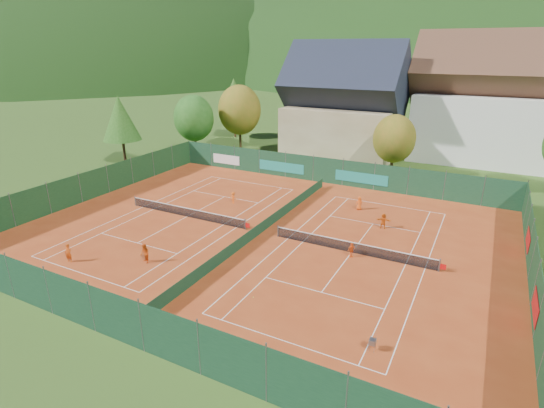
{
  "coord_description": "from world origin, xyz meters",
  "views": [
    {
      "loc": [
        16.15,
        -29.02,
        15.02
      ],
      "look_at": [
        0.0,
        2.0,
        2.0
      ],
      "focal_mm": 28.0,
      "sensor_mm": 36.0,
      "label": 1
    }
  ],
  "objects_px": {
    "player_right_far_b": "(383,221)",
    "hotel_block_a": "(495,107)",
    "player_left_mid": "(145,253)",
    "player_left_near": "(68,253)",
    "chalet": "(344,109)",
    "player_right_near": "(351,250)",
    "player_left_far": "(233,198)",
    "player_right_far_a": "(359,203)",
    "ball_hopper": "(373,342)"
  },
  "relations": [
    {
      "from": "player_right_far_b",
      "to": "hotel_block_a",
      "type": "bearing_deg",
      "value": -112.16
    },
    {
      "from": "player_left_mid",
      "to": "player_left_near",
      "type": "bearing_deg",
      "value": -128.3
    },
    {
      "from": "player_left_near",
      "to": "chalet",
      "type": "bearing_deg",
      "value": 65.41
    },
    {
      "from": "hotel_block_a",
      "to": "player_right_near",
      "type": "distance_m",
      "value": 38.13
    },
    {
      "from": "player_left_far",
      "to": "player_right_far_b",
      "type": "height_order",
      "value": "player_right_far_b"
    },
    {
      "from": "player_right_far_a",
      "to": "player_right_far_b",
      "type": "bearing_deg",
      "value": 101.35
    },
    {
      "from": "hotel_block_a",
      "to": "player_right_far_a",
      "type": "xyz_separation_m",
      "value": [
        -10.2,
        -26.69,
        -6.71
      ]
    },
    {
      "from": "hotel_block_a",
      "to": "player_right_near",
      "type": "relative_size",
      "value": 18.11
    },
    {
      "from": "chalet",
      "to": "player_right_near",
      "type": "relative_size",
      "value": 13.58
    },
    {
      "from": "player_right_far_a",
      "to": "chalet",
      "type": "bearing_deg",
      "value": -98.09
    },
    {
      "from": "ball_hopper",
      "to": "player_left_mid",
      "type": "relative_size",
      "value": 0.53
    },
    {
      "from": "chalet",
      "to": "hotel_block_a",
      "type": "distance_m",
      "value": 19.94
    },
    {
      "from": "ball_hopper",
      "to": "chalet",
      "type": "bearing_deg",
      "value": 110.85
    },
    {
      "from": "chalet",
      "to": "player_left_far",
      "type": "xyz_separation_m",
      "value": [
        -3.07,
        -24.87,
        -6.02
      ]
    },
    {
      "from": "ball_hopper",
      "to": "player_left_near",
      "type": "height_order",
      "value": "player_left_near"
    },
    {
      "from": "player_left_mid",
      "to": "player_right_far_b",
      "type": "bearing_deg",
      "value": 71.26
    },
    {
      "from": "player_left_near",
      "to": "player_left_mid",
      "type": "bearing_deg",
      "value": 11.49
    },
    {
      "from": "player_left_mid",
      "to": "player_left_far",
      "type": "xyz_separation_m",
      "value": [
        -1.05,
        13.74,
        -0.15
      ]
    },
    {
      "from": "player_right_near",
      "to": "player_right_far_a",
      "type": "relative_size",
      "value": 0.89
    },
    {
      "from": "player_left_far",
      "to": "player_right_near",
      "type": "bearing_deg",
      "value": 161.31
    },
    {
      "from": "chalet",
      "to": "ball_hopper",
      "type": "xyz_separation_m",
      "value": [
        15.4,
        -40.44,
        -6.07
      ]
    },
    {
      "from": "player_left_far",
      "to": "player_right_far_b",
      "type": "distance_m",
      "value": 15.09
    },
    {
      "from": "player_left_far",
      "to": "player_right_far_a",
      "type": "height_order",
      "value": "player_right_far_a"
    },
    {
      "from": "player_left_mid",
      "to": "player_right_far_a",
      "type": "xyz_separation_m",
      "value": [
        10.83,
        17.92,
        -0.08
      ]
    },
    {
      "from": "player_right_near",
      "to": "player_right_far_a",
      "type": "distance_m",
      "value": 10.29
    },
    {
      "from": "hotel_block_a",
      "to": "player_right_far_a",
      "type": "distance_m",
      "value": 29.35
    },
    {
      "from": "player_right_near",
      "to": "player_right_far_a",
      "type": "bearing_deg",
      "value": 43.78
    },
    {
      "from": "chalet",
      "to": "player_left_far",
      "type": "distance_m",
      "value": 25.77
    },
    {
      "from": "player_right_far_a",
      "to": "ball_hopper",
      "type": "bearing_deg",
      "value": 77.31
    },
    {
      "from": "hotel_block_a",
      "to": "ball_hopper",
      "type": "xyz_separation_m",
      "value": [
        -3.6,
        -46.44,
        -6.83
      ]
    },
    {
      "from": "player_left_mid",
      "to": "player_right_far_b",
      "type": "xyz_separation_m",
      "value": [
        14.02,
        14.43,
        -0.05
      ]
    },
    {
      "from": "chalet",
      "to": "player_left_mid",
      "type": "bearing_deg",
      "value": -93.0
    },
    {
      "from": "hotel_block_a",
      "to": "player_left_mid",
      "type": "xyz_separation_m",
      "value": [
        -21.02,
        -44.61,
        -6.63
      ]
    },
    {
      "from": "player_right_near",
      "to": "player_left_mid",
      "type": "bearing_deg",
      "value": 151.31
    },
    {
      "from": "hotel_block_a",
      "to": "player_right_far_b",
      "type": "xyz_separation_m",
      "value": [
        -7.0,
        -30.18,
        -6.68
      ]
    },
    {
      "from": "ball_hopper",
      "to": "player_left_near",
      "type": "xyz_separation_m",
      "value": [
        -22.52,
        -0.68,
        0.17
      ]
    },
    {
      "from": "chalet",
      "to": "player_right_near",
      "type": "xyz_separation_m",
      "value": [
        11.18,
        -30.7,
        -6.03
      ]
    },
    {
      "from": "player_left_mid",
      "to": "player_right_far_a",
      "type": "height_order",
      "value": "player_left_mid"
    },
    {
      "from": "hotel_block_a",
      "to": "player_left_far",
      "type": "distance_m",
      "value": 38.55
    },
    {
      "from": "player_left_near",
      "to": "player_right_far_b",
      "type": "distance_m",
      "value": 25.55
    },
    {
      "from": "hotel_block_a",
      "to": "player_left_mid",
      "type": "distance_m",
      "value": 49.76
    },
    {
      "from": "player_left_mid",
      "to": "hotel_block_a",
      "type": "bearing_deg",
      "value": 90.2
    },
    {
      "from": "ball_hopper",
      "to": "player_right_near",
      "type": "bearing_deg",
      "value": 113.39
    },
    {
      "from": "player_left_mid",
      "to": "player_right_near",
      "type": "bearing_deg",
      "value": 56.34
    },
    {
      "from": "player_right_near",
      "to": "player_right_far_a",
      "type": "height_order",
      "value": "player_right_far_a"
    },
    {
      "from": "player_right_near",
      "to": "player_right_far_b",
      "type": "bearing_deg",
      "value": 23.28
    },
    {
      "from": "player_right_near",
      "to": "player_right_far_a",
      "type": "xyz_separation_m",
      "value": [
        -2.38,
        10.01,
        0.08
      ]
    },
    {
      "from": "chalet",
      "to": "player_right_far_a",
      "type": "bearing_deg",
      "value": -66.95
    },
    {
      "from": "chalet",
      "to": "player_left_near",
      "type": "bearing_deg",
      "value": -99.82
    },
    {
      "from": "hotel_block_a",
      "to": "player_left_far",
      "type": "height_order",
      "value": "hotel_block_a"
    }
  ]
}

